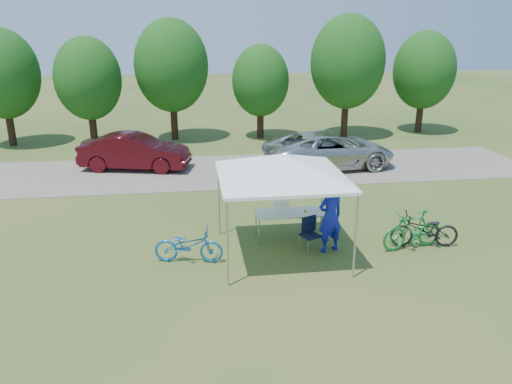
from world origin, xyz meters
TOP-DOWN VIEW (x-y plane):
  - ground at (0.00, 0.00)m, footprint 100.00×100.00m
  - gravel_strip at (0.00, 8.00)m, footprint 24.00×5.00m
  - canopy at (0.00, 0.00)m, footprint 4.53×4.53m
  - treeline at (-0.29, 14.05)m, footprint 24.89×4.28m
  - folding_table at (0.42, 1.01)m, footprint 1.88×0.78m
  - folding_chair at (0.84, 0.23)m, footprint 0.60×0.63m
  - cooler at (0.20, 1.01)m, footprint 0.42×0.28m
  - ice_cream_cup at (0.88, 0.96)m, footprint 0.08×0.08m
  - cyclist at (1.33, 0.03)m, footprint 0.83×0.67m
  - bike_blue at (-2.39, -0.13)m, footprint 1.83×0.91m
  - bike_green at (3.57, -0.14)m, footprint 1.84×0.82m
  - bike_dark at (3.96, -0.07)m, footprint 1.91×0.89m
  - minivan at (3.52, 7.90)m, footprint 5.72×3.18m
  - sedan at (-4.52, 8.78)m, footprint 4.70×2.49m

SIDE VIEW (x-z plane):
  - ground at x=0.00m, z-range 0.00..0.00m
  - gravel_strip at x=0.00m, z-range 0.00..0.02m
  - bike_blue at x=-2.39m, z-range 0.00..0.92m
  - bike_dark at x=3.96m, z-range 0.00..0.97m
  - folding_chair at x=0.84m, z-range 0.08..0.97m
  - bike_green at x=3.57m, z-range 0.00..1.07m
  - folding_table at x=0.42m, z-range 0.34..1.11m
  - sedan at x=-4.52m, z-range 0.02..1.49m
  - minivan at x=3.52m, z-range 0.02..1.53m
  - ice_cream_cup at x=0.88m, z-range 0.77..0.83m
  - cooler at x=0.20m, z-range 0.77..1.07m
  - cyclist at x=1.33m, z-range 0.00..1.96m
  - canopy at x=0.00m, z-range 1.15..4.15m
  - treeline at x=-0.29m, z-range 0.38..6.68m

